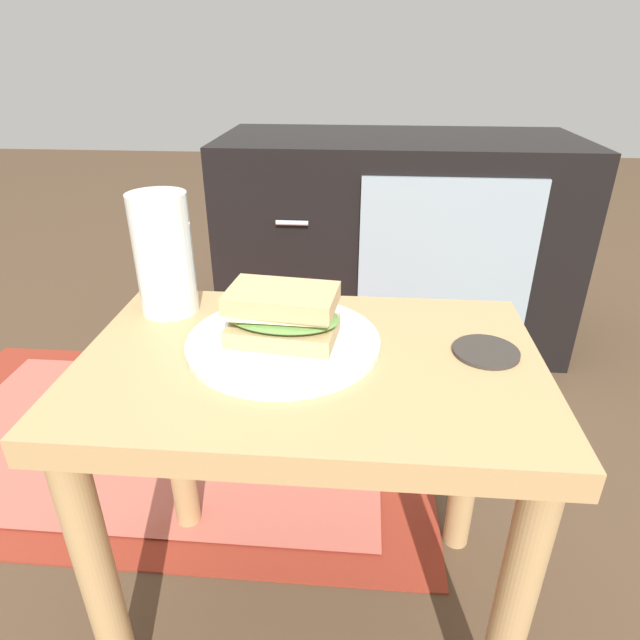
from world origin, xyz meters
TOP-DOWN VIEW (x-y plane):
  - ground_plane at (0.00, 0.00)m, footprint 8.00×8.00m
  - side_table at (0.00, 0.00)m, footprint 0.56×0.36m
  - tv_cabinet at (0.15, 0.95)m, footprint 0.96×0.46m
  - area_rug at (-0.38, 0.38)m, footprint 1.20×0.70m
  - plate at (-0.04, 0.02)m, footprint 0.24×0.24m
  - sandwich_front at (-0.04, 0.02)m, footprint 0.15×0.10m
  - beer_glass at (-0.21, 0.11)m, footprint 0.08×0.08m
  - coaster at (0.21, 0.02)m, footprint 0.08×0.08m

SIDE VIEW (x-z plane):
  - ground_plane at x=0.00m, z-range 0.00..0.00m
  - area_rug at x=-0.38m, z-range 0.00..0.01m
  - tv_cabinet at x=0.15m, z-range 0.00..0.58m
  - side_table at x=0.00m, z-range 0.14..0.60m
  - coaster at x=0.21m, z-range 0.46..0.47m
  - plate at x=-0.04m, z-range 0.46..0.47m
  - sandwich_front at x=-0.04m, z-range 0.47..0.54m
  - beer_glass at x=-0.21m, z-range 0.46..0.62m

